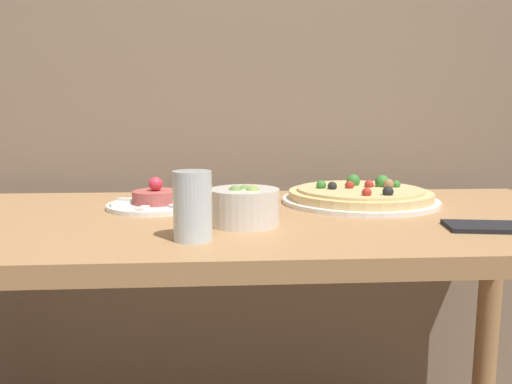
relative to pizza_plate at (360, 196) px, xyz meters
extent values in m
cube|color=#AD7F51|center=(-0.28, -0.13, -0.03)|extent=(1.48, 0.64, 0.03)
cylinder|color=#AD7F51|center=(0.40, 0.13, -0.43)|extent=(0.06, 0.06, 0.75)
cylinder|color=white|center=(0.00, 0.00, -0.01)|extent=(0.36, 0.36, 0.01)
cylinder|color=#E5C17F|center=(0.00, 0.00, 0.00)|extent=(0.33, 0.33, 0.02)
cylinder|color=#E0C684|center=(0.00, 0.00, 0.01)|extent=(0.29, 0.29, 0.01)
sphere|color=#387F33|center=(0.09, 0.01, 0.02)|extent=(0.02, 0.02, 0.02)
sphere|color=#B22D23|center=(0.03, 0.02, 0.02)|extent=(0.02, 0.02, 0.02)
sphere|color=black|center=(0.03, -0.10, 0.02)|extent=(0.02, 0.02, 0.02)
sphere|color=#B22D23|center=(-0.02, 0.00, 0.02)|extent=(0.02, 0.02, 0.02)
sphere|color=#387F33|center=(0.06, 0.03, 0.03)|extent=(0.03, 0.03, 0.03)
sphere|color=#B22D23|center=(-0.01, -0.10, 0.02)|extent=(0.02, 0.02, 0.02)
sphere|color=#387F33|center=(-0.09, 0.01, 0.02)|extent=(0.02, 0.02, 0.02)
sphere|color=#997047|center=(0.07, 0.01, 0.02)|extent=(0.02, 0.02, 0.02)
sphere|color=black|center=(-0.07, -0.01, 0.02)|extent=(0.02, 0.02, 0.02)
sphere|color=#387F33|center=(0.00, 0.05, 0.03)|extent=(0.03, 0.03, 0.03)
cylinder|color=white|center=(-0.46, -0.03, -0.01)|extent=(0.21, 0.21, 0.01)
cylinder|color=#B2514C|center=(-0.46, -0.03, 0.01)|extent=(0.10, 0.10, 0.03)
sphere|color=#E0384C|center=(-0.46, -0.03, 0.04)|extent=(0.03, 0.03, 0.03)
cube|color=white|center=(-0.38, -0.03, 0.00)|extent=(0.04, 0.02, 0.01)
cube|color=white|center=(-0.41, 0.03, 0.00)|extent=(0.04, 0.04, 0.01)
cube|color=white|center=(-0.48, 0.04, 0.00)|extent=(0.02, 0.04, 0.01)
cube|color=white|center=(-0.53, 0.00, 0.00)|extent=(0.04, 0.03, 0.01)
cube|color=white|center=(-0.53, -0.07, 0.00)|extent=(0.04, 0.03, 0.01)
cube|color=white|center=(-0.48, -0.11, 0.00)|extent=(0.02, 0.04, 0.01)
cube|color=white|center=(-0.41, -0.09, 0.00)|extent=(0.04, 0.04, 0.01)
cylinder|color=silver|center=(-0.28, -0.22, 0.02)|extent=(0.13, 0.13, 0.07)
sphere|color=#668E42|center=(-0.29, -0.22, 0.04)|extent=(0.03, 0.03, 0.03)
sphere|color=#8EA34C|center=(-0.26, -0.23, 0.04)|extent=(0.03, 0.03, 0.03)
sphere|color=#668E42|center=(-0.28, -0.21, 0.04)|extent=(0.03, 0.03, 0.03)
cylinder|color=silver|center=(-0.36, -0.32, 0.04)|extent=(0.06, 0.06, 0.11)
cube|color=black|center=(0.15, -0.28, -0.01)|extent=(0.15, 0.10, 0.01)
camera|label=1|loc=(-0.31, -1.11, 0.18)|focal=35.00mm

